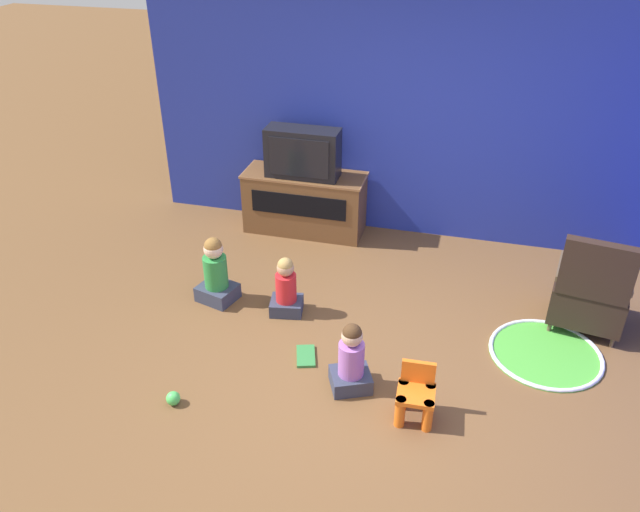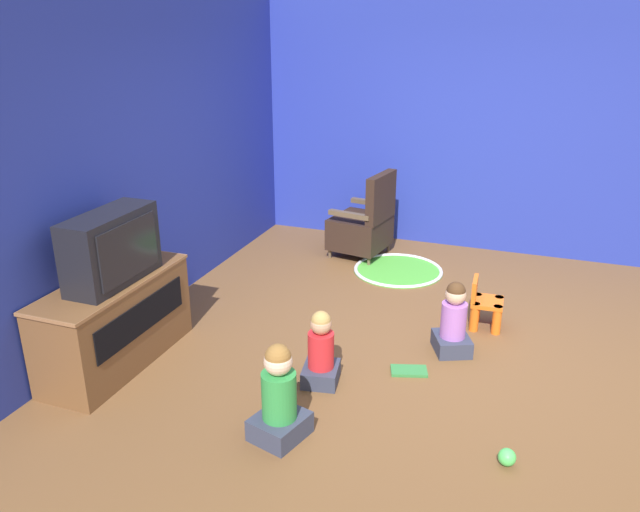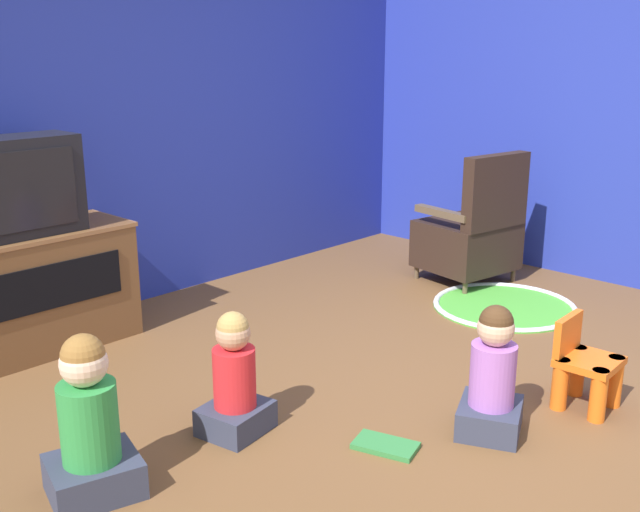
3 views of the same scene
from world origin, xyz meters
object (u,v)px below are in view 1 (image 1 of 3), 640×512
Objects in this scene: child_watching_center at (351,361)px; child_watching_left at (286,289)px; child_watching_right at (216,274)px; book at (306,356)px; television at (303,153)px; tv_cabinet at (305,202)px; toy_ball at (173,398)px; black_armchair at (590,293)px; yellow_kid_chair at (416,397)px.

child_watching_left is at bearing 109.22° from child_watching_center.
book is at bearing -14.50° from child_watching_right.
television is at bearing 89.95° from child_watching_right.
tv_cabinet is 1.62m from child_watching_right.
toy_ball reaches higher than book.
child_watching_center reaches higher than child_watching_left.
tv_cabinet is 1.62m from child_watching_left.
tv_cabinet is at bearing 89.70° from child_watching_left.
black_armchair is at bearing 23.07° from child_watching_right.
television reaches higher than book.
child_watching_left is at bearing 13.59° from book.
toy_ball is at bearing -93.98° from tv_cabinet.
toy_ball is at bearing 115.99° from book.
tv_cabinet is 1.71× the size of television.
tv_cabinet is 2.03× the size of child_watching_right.
book is (0.35, -0.59, -0.24)m from child_watching_left.
child_watching_left is at bearing 13.67° from child_watching_right.
tv_cabinet is 2.99m from toy_ball.
book is (0.63, -2.18, -0.35)m from tv_cabinet.
child_watching_right is at bearing 167.81° from child_watching_left.
yellow_kid_chair is 0.57m from child_watching_center.
toy_ball is 1.15m from book.
yellow_kid_chair is (1.60, -2.62, -0.17)m from tv_cabinet.
child_watching_left is at bearing 139.45° from yellow_kid_chair.
child_watching_right reaches higher than yellow_kid_chair.
tv_cabinet is 4.40× the size of book.
child_watching_right is 2.17× the size of book.
child_watching_left is 1.16m from child_watching_center.
child_watching_right reaches higher than book.
yellow_kid_chair is 1.09m from book.
child_watching_right is 1.44m from toy_ball.
black_armchair is 2.18× the size of yellow_kid_chair.
toy_ball is at bearing 178.64° from child_watching_center.
child_watching_left is 1.47m from toy_ball.
book is (0.84, 0.79, -0.04)m from toy_ball.
child_watching_left reaches higher than book.
television is 1.79× the size of yellow_kid_chair.
yellow_kid_chair is (1.60, -2.57, -0.77)m from television.
tv_cabinet reaches higher than yellow_kid_chair.
yellow_kid_chair is at bearing -44.18° from child_watching_center.
child_watching_center reaches higher than book.
black_armchair is at bearing -0.35° from child_watching_left.
child_watching_right is at bearing 98.93° from toy_ball.
tv_cabinet is 3.06× the size of yellow_kid_chair.
tv_cabinet is at bearing -11.54° from black_armchair.
toy_ball is at bearing 39.93° from black_armchair.
toy_ball is (-0.21, -2.92, -0.91)m from television.
toy_ball is at bearing -94.05° from television.
television is at bearing -0.87° from book.
child_watching_right reaches higher than child_watching_center.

